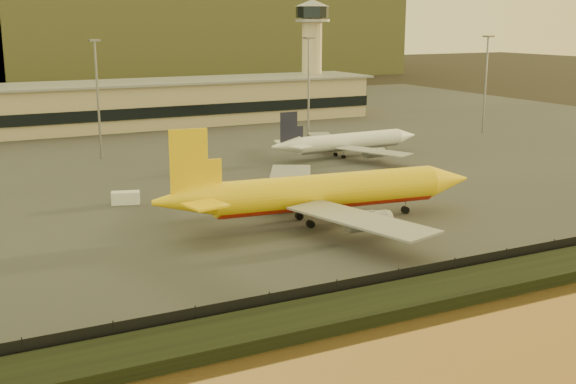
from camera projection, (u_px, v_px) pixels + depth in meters
ground at (325, 259)px, 91.53m from camera, size 900.00×900.00×0.00m
embankment at (404, 299)px, 76.63m from camera, size 320.00×7.00×1.40m
tarmac at (129, 145)px, 173.86m from camera, size 320.00×220.00×0.20m
perimeter_fence at (383, 282)px, 79.96m from camera, size 300.00×0.05×2.20m
terminal_building at (44, 110)px, 192.51m from camera, size 202.00×25.00×12.60m
control_tower at (312, 45)px, 230.92m from camera, size 11.20×11.20×35.50m
apron_light_masts at (216, 84)px, 159.51m from camera, size 152.20×12.20×25.40m
dhl_cargo_jet at (322, 193)px, 106.63m from camera, size 50.35×48.99×15.03m
white_narrowbody_jet at (347, 142)px, 158.47m from camera, size 37.40×36.54×10.76m
gse_vehicle_yellow at (312, 202)px, 115.35m from camera, size 4.93×3.36×2.03m
gse_vehicle_white at (126, 198)px, 118.01m from camera, size 4.91×3.24×2.03m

